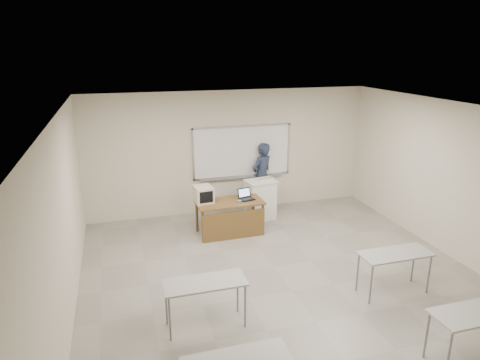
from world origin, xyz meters
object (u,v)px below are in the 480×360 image
object	(u,v)px
podium	(260,200)
crt_monitor	(203,194)
laptop	(246,197)
keyboard	(266,179)
instructor_desk	(231,212)
presenter	(262,176)
mouse	(239,201)
whiteboard	(242,152)

from	to	relation	value
podium	crt_monitor	bearing A→B (deg)	-170.15
laptop	keyboard	xyz separation A→B (m)	(0.68, 0.61, 0.17)
laptop	keyboard	world-z (taller)	keyboard
laptop	instructor_desk	bearing A→B (deg)	-171.92
instructor_desk	laptop	distance (m)	0.50
laptop	presenter	size ratio (longest dim) A/B	0.18
podium	mouse	bearing A→B (deg)	-144.46
whiteboard	mouse	world-z (taller)	whiteboard
instructor_desk	whiteboard	bearing A→B (deg)	63.32
instructor_desk	podium	world-z (taller)	podium
whiteboard	laptop	size ratio (longest dim) A/B	8.04
podium	mouse	size ratio (longest dim) A/B	9.00
instructor_desk	laptop	xyz separation A→B (m)	(0.40, 0.15, 0.26)
instructor_desk	presenter	distance (m)	1.85
instructor_desk	podium	size ratio (longest dim) A/B	1.51
crt_monitor	keyboard	world-z (taller)	crt_monitor
whiteboard	podium	size ratio (longest dim) A/B	2.58
podium	presenter	world-z (taller)	presenter
instructor_desk	podium	xyz separation A→B (m)	(0.93, 0.71, -0.06)
crt_monitor	mouse	size ratio (longest dim) A/B	4.06
laptop	mouse	world-z (taller)	laptop
whiteboard	keyboard	size ratio (longest dim) A/B	5.94
laptop	mouse	bearing A→B (deg)	-160.14
presenter	mouse	bearing A→B (deg)	25.78
mouse	keyboard	xyz separation A→B (m)	(0.88, 0.74, 0.20)
podium	presenter	size ratio (longest dim) A/B	0.56
instructor_desk	crt_monitor	distance (m)	0.71
whiteboard	laptop	distance (m)	1.52
instructor_desk	presenter	bearing A→B (deg)	47.74
laptop	presenter	bearing A→B (deg)	45.24
podium	keyboard	distance (m)	0.51
crt_monitor	keyboard	size ratio (longest dim) A/B	1.04
presenter	laptop	bearing A→B (deg)	29.22
instructor_desk	mouse	world-z (taller)	mouse
mouse	keyboard	size ratio (longest dim) A/B	0.26
whiteboard	mouse	bearing A→B (deg)	-108.93
instructor_desk	crt_monitor	bearing A→B (deg)	155.32
instructor_desk	presenter	world-z (taller)	presenter
whiteboard	crt_monitor	distance (m)	1.85
whiteboard	laptop	xyz separation A→B (m)	(-0.30, -1.33, -0.68)
keyboard	podium	bearing A→B (deg)	-177.84
crt_monitor	instructor_desk	bearing A→B (deg)	-29.21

